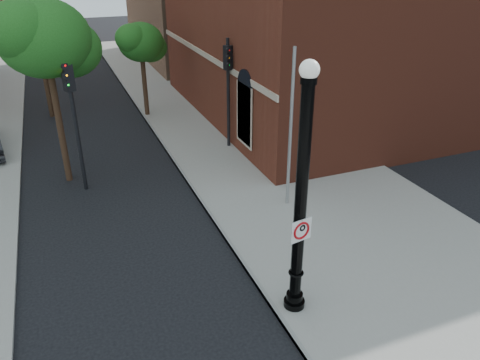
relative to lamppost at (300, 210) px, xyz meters
name	(u,v)px	position (x,y,z in m)	size (l,w,h in m)	color
ground	(196,333)	(-2.55, 0.13, -2.89)	(120.00, 120.00, 0.00)	black
sidewalk_right	(257,147)	(3.45, 10.13, -2.83)	(8.00, 60.00, 0.12)	gray
curb_edge	(173,159)	(-0.50, 10.13, -2.82)	(0.10, 60.00, 0.14)	gray
lamppost	(300,210)	(0.00, 0.00, 0.00)	(0.53, 0.53, 6.26)	black
no_parking_sign	(301,230)	(-0.03, -0.16, -0.44)	(0.56, 0.14, 0.56)	white
traffic_signal_left	(71,99)	(-4.23, 8.81, 0.61)	(0.42, 0.46, 5.19)	black
traffic_signal_right	(228,76)	(2.25, 10.61, 0.41)	(0.37, 0.43, 4.89)	black
utility_pole	(290,132)	(2.25, 4.81, -0.12)	(0.11, 0.11, 5.53)	#999999
street_tree_a	(46,40)	(-4.71, 9.92, 2.46)	(3.76, 3.40, 6.77)	#322014
street_tree_b	(37,29)	(-5.05, 18.47, 1.65)	(3.19, 2.89, 5.75)	#322014
street_tree_c	(141,43)	(-0.24, 16.53, 0.99)	(2.73, 2.47, 4.92)	#322014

